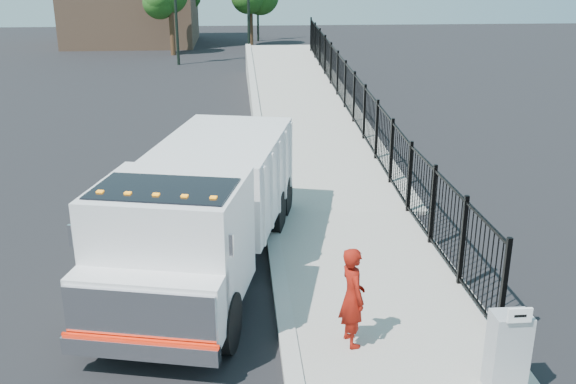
{
  "coord_description": "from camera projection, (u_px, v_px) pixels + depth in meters",
  "views": [
    {
      "loc": [
        -0.76,
        -11.11,
        6.08
      ],
      "look_at": [
        0.3,
        2.0,
        1.43
      ],
      "focal_mm": 40.0,
      "sensor_mm": 36.0,
      "label": 1
    }
  ],
  "objects": [
    {
      "name": "iron_fence",
      "position": [
        353.0,
        114.0,
        23.77
      ],
      "size": [
        0.1,
        28.0,
        1.8
      ],
      "primitive_type": "cube",
      "color": "black",
      "rests_on": "ground"
    },
    {
      "name": "utility_cabinet",
      "position": [
        507.0,
        352.0,
        9.38
      ],
      "size": [
        0.55,
        0.4,
        1.25
      ],
      "primitive_type": "cube",
      "color": "gray",
      "rests_on": "sidewalk"
    },
    {
      "name": "sidewalk",
      "position": [
        403.0,
        345.0,
        10.77
      ],
      "size": [
        3.55,
        12.0,
        0.12
      ],
      "primitive_type": "cube",
      "color": "#9E998E",
      "rests_on": "ground"
    },
    {
      "name": "arrow_sign",
      "position": [
        520.0,
        315.0,
        8.93
      ],
      "size": [
        0.35,
        0.04,
        0.22
      ],
      "primitive_type": "cube",
      "color": "white",
      "rests_on": "utility_cabinet"
    },
    {
      "name": "worker",
      "position": [
        352.0,
        297.0,
        10.45
      ],
      "size": [
        0.54,
        0.7,
        1.73
      ],
      "primitive_type": "imported",
      "rotation": [
        0.0,
        0.0,
        1.78
      ],
      "color": "maroon",
      "rests_on": "sidewalk"
    },
    {
      "name": "curb",
      "position": [
        289.0,
        349.0,
        10.62
      ],
      "size": [
        0.3,
        12.0,
        0.16
      ],
      "primitive_type": "cube",
      "color": "#ADAAA3",
      "rests_on": "ground"
    },
    {
      "name": "ground",
      "position": [
        281.0,
        295.0,
        12.52
      ],
      "size": [
        120.0,
        120.0,
        0.0
      ],
      "primitive_type": "plane",
      "color": "black",
      "rests_on": "ground"
    },
    {
      "name": "truck",
      "position": [
        204.0,
        206.0,
        12.92
      ],
      "size": [
        4.2,
        8.22,
        2.69
      ],
      "rotation": [
        0.0,
        0.0,
        -0.23
      ],
      "color": "black",
      "rests_on": "ground"
    },
    {
      "name": "ramp",
      "position": [
        304.0,
        115.0,
        27.72
      ],
      "size": [
        3.95,
        24.06,
        3.19
      ],
      "primitive_type": "cube",
      "rotation": [
        0.06,
        0.0,
        0.0
      ],
      "color": "#9E998E",
      "rests_on": "ground"
    }
  ]
}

